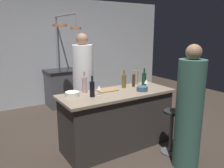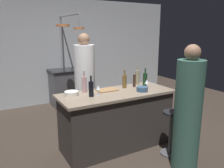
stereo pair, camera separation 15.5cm
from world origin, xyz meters
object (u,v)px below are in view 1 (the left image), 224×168
(bar_stool_right, at_px, (171,130))
(mixing_bowl_blue, at_px, (142,89))
(cutting_board, at_px, (107,90))
(mixing_bowl_ceramic, at_px, (72,94))
(wine_bottle_red, at_px, (144,79))
(pepper_mill, at_px, (134,80))
(chef, at_px, (83,86))
(wine_bottle_white, at_px, (136,77))
(stove_range, at_px, (63,88))
(wine_glass_near_left_guest, at_px, (146,82))
(wine_bottle_rose, at_px, (85,84))
(wine_glass_near_right_guest, at_px, (99,88))
(wine_bottle_amber, at_px, (124,81))
(wine_bottle_dark, at_px, (92,89))
(potted_plant, at_px, (144,94))
(guest_right, at_px, (189,113))

(bar_stool_right, bearing_deg, mixing_bowl_blue, 112.61)
(cutting_board, bearing_deg, bar_stool_right, -50.37)
(mixing_bowl_ceramic, bearing_deg, wine_bottle_red, -1.63)
(pepper_mill, bearing_deg, bar_stool_right, -80.12)
(chef, distance_m, wine_bottle_white, 1.00)
(stove_range, xyz_separation_m, wine_glass_near_left_guest, (0.54, -2.49, 0.56))
(stove_range, distance_m, pepper_mill, 2.40)
(pepper_mill, xyz_separation_m, wine_bottle_rose, (-0.87, 0.08, 0.02))
(stove_range, height_order, wine_bottle_white, wine_bottle_white)
(cutting_board, height_order, wine_bottle_white, wine_bottle_white)
(stove_range, bearing_deg, wine_glass_near_right_guest, -97.32)
(stove_range, bearing_deg, wine_bottle_amber, -83.57)
(wine_bottle_amber, bearing_deg, wine_bottle_red, -7.55)
(stove_range, distance_m, wine_bottle_dark, 2.57)
(potted_plant, bearing_deg, wine_bottle_red, -130.41)
(wine_glass_near_left_guest, bearing_deg, wine_glass_near_right_guest, 176.99)
(bar_stool_right, bearing_deg, wine_bottle_red, 84.74)
(chef, height_order, wine_glass_near_left_guest, chef)
(chef, height_order, wine_glass_near_right_guest, chef)
(wine_bottle_rose, bearing_deg, mixing_bowl_blue, -25.38)
(wine_bottle_rose, bearing_deg, pepper_mill, -5.22)
(wine_bottle_white, bearing_deg, chef, 136.86)
(guest_right, bearing_deg, mixing_bowl_ceramic, 135.80)
(bar_stool_right, distance_m, mixing_bowl_blue, 0.76)
(bar_stool_right, distance_m, potted_plant, 2.30)
(bar_stool_right, relative_size, wine_glass_near_right_guest, 4.66)
(guest_right, bearing_deg, wine_glass_near_left_guest, 87.27)
(cutting_board, relative_size, wine_bottle_dark, 1.05)
(mixing_bowl_blue, bearing_deg, potted_plant, 48.96)
(stove_range, height_order, wine_bottle_dark, wine_bottle_dark)
(guest_right, bearing_deg, stove_range, 98.33)
(wine_bottle_amber, xyz_separation_m, wine_glass_near_left_guest, (0.29, -0.22, -0.01))
(cutting_board, height_order, mixing_bowl_blue, mixing_bowl_blue)
(bar_stool_right, bearing_deg, wine_glass_near_left_guest, 92.65)
(wine_bottle_amber, distance_m, wine_bottle_rose, 0.69)
(chef, xyz_separation_m, bar_stool_right, (0.71, -1.55, -0.45))
(stove_range, bearing_deg, cutting_board, -92.04)
(wine_bottle_red, height_order, wine_bottle_amber, wine_bottle_red)
(wine_bottle_rose, distance_m, wine_glass_near_right_guest, 0.26)
(wine_bottle_white, bearing_deg, wine_glass_near_right_guest, -163.77)
(guest_right, distance_m, mixing_bowl_ceramic, 1.64)
(wine_bottle_white, relative_size, wine_bottle_dark, 1.10)
(wine_bottle_red, bearing_deg, wine_bottle_rose, 174.40)
(cutting_board, distance_m, pepper_mill, 0.53)
(potted_plant, xyz_separation_m, wine_bottle_amber, (-1.45, -1.19, 0.72))
(stove_range, relative_size, wine_bottle_dark, 2.92)
(pepper_mill, bearing_deg, wine_bottle_red, -7.19)
(bar_stool_right, distance_m, wine_bottle_dark, 1.34)
(wine_bottle_amber, bearing_deg, guest_right, -77.97)
(chef, xyz_separation_m, wine_glass_near_right_guest, (-0.18, -0.92, 0.18))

